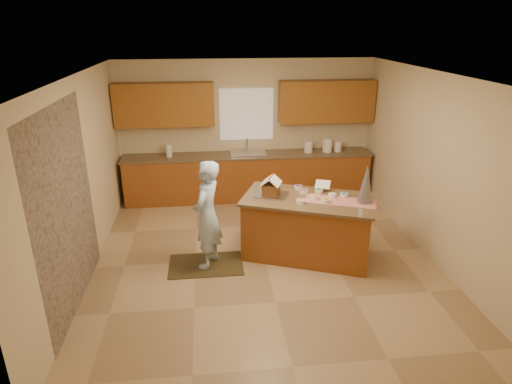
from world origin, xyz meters
TOP-DOWN VIEW (x-y plane):
  - floor at (0.00, 0.00)m, footprint 5.50×5.50m
  - ceiling at (0.00, 0.00)m, footprint 5.50×5.50m
  - wall_back at (0.00, 2.75)m, footprint 5.50×5.50m
  - wall_front at (0.00, -2.75)m, footprint 5.50×5.50m
  - wall_left at (-2.50, 0.00)m, footprint 5.50×5.50m
  - wall_right at (2.50, 0.00)m, footprint 5.50×5.50m
  - stone_accent at (-2.48, -0.80)m, footprint 0.00×2.50m
  - window_curtain at (0.00, 2.72)m, footprint 1.05×0.03m
  - back_counter_base at (0.00, 2.45)m, footprint 4.80×0.60m
  - back_counter_top at (0.00, 2.45)m, footprint 4.85×0.63m
  - upper_cabinet_left at (-1.55, 2.57)m, footprint 1.85×0.35m
  - upper_cabinet_right at (1.55, 2.57)m, footprint 1.85×0.35m
  - sink at (0.00, 2.45)m, footprint 0.70×0.45m
  - faucet at (0.00, 2.63)m, footprint 0.03×0.03m
  - island_base at (0.66, 0.04)m, footprint 2.03×1.52m
  - island_top at (0.66, 0.04)m, footprint 2.14×1.63m
  - table_runner at (1.08, -0.13)m, footprint 1.08×0.71m
  - baking_tray at (0.12, 0.19)m, footprint 0.56×0.49m
  - cookbook at (0.94, 0.34)m, footprint 0.27×0.24m
  - tinsel_tree at (1.41, -0.21)m, footprint 0.29×0.29m
  - rug at (-0.88, -0.11)m, footprint 1.08×0.70m
  - boy at (-0.83, -0.11)m, footprint 0.58×0.68m
  - canister_a at (1.20, 2.45)m, footprint 0.17×0.17m
  - canister_b at (1.59, 2.45)m, footprint 0.19×0.19m
  - canister_c at (1.80, 2.45)m, footprint 0.14×0.14m
  - paper_towel at (-1.52, 2.45)m, footprint 0.11×0.11m
  - gingerbread_house at (0.12, 0.19)m, footprint 0.36×0.37m
  - candy_bowls at (0.80, 0.08)m, footprint 0.81×0.71m

SIDE VIEW (x-z plane):
  - floor at x=0.00m, z-range 0.00..0.00m
  - rug at x=-0.88m, z-range 0.00..0.01m
  - back_counter_base at x=0.00m, z-range 0.00..0.88m
  - island_base at x=0.66m, z-range 0.00..0.89m
  - boy at x=-0.83m, z-range 0.01..1.60m
  - sink at x=0.00m, z-range 0.83..0.95m
  - back_counter_top at x=0.00m, z-range 0.88..0.92m
  - island_top at x=0.66m, z-range 0.89..0.93m
  - table_runner at x=1.08m, z-range 0.93..0.94m
  - baking_tray at x=0.12m, z-range 0.93..0.96m
  - candy_bowls at x=0.80m, z-range 0.93..0.99m
  - cookbook at x=0.94m, z-range 0.98..1.07m
  - canister_c at x=1.80m, z-range 0.92..1.13m
  - canister_a at x=1.20m, z-range 0.92..1.15m
  - paper_towel at x=-1.52m, z-range 0.92..1.17m
  - canister_b at x=1.59m, z-range 0.92..1.19m
  - faucet at x=0.00m, z-range 0.92..1.20m
  - gingerbread_house at x=0.12m, z-range 0.92..1.21m
  - tinsel_tree at x=1.41m, z-range 0.93..1.49m
  - stone_accent at x=-2.48m, z-range 0.00..2.50m
  - wall_back at x=0.00m, z-range 1.35..1.35m
  - wall_front at x=0.00m, z-range 1.35..1.35m
  - wall_left at x=-2.50m, z-range 1.35..1.35m
  - wall_right at x=2.50m, z-range 1.35..1.35m
  - window_curtain at x=0.00m, z-range 1.15..2.15m
  - upper_cabinet_left at x=-1.55m, z-range 1.50..2.30m
  - upper_cabinet_right at x=1.55m, z-range 1.50..2.30m
  - ceiling at x=0.00m, z-range 2.70..2.70m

